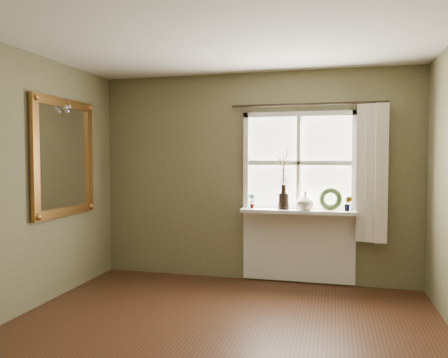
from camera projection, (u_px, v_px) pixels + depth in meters
floor at (203, 358)px, 3.36m from camera, size 4.50×4.50×0.00m
ceiling at (202, 15)px, 3.23m from camera, size 4.50×4.50×0.00m
wall_back at (255, 177)px, 5.52m from camera, size 4.00×0.10×2.60m
window_frame at (299, 163)px, 5.31m from camera, size 1.36×0.06×1.24m
window_sill at (298, 211)px, 5.23m from camera, size 1.36×0.26×0.04m
window_apron at (298, 246)px, 5.36m from camera, size 1.36×0.04×0.88m
dark_jug at (284, 201)px, 5.27m from camera, size 0.17×0.17×0.20m
cream_vase at (305, 201)px, 5.20m from camera, size 0.24×0.24×0.22m
wreath at (330, 201)px, 5.17m from camera, size 0.29×0.17×0.28m
potted_plant_left at (252, 201)px, 5.36m from camera, size 0.11×0.08×0.18m
potted_plant_right at (348, 204)px, 5.09m from camera, size 0.12×0.10×0.17m
curtain at (372, 173)px, 5.02m from camera, size 0.36×0.12×1.59m
curtain_rod at (307, 104)px, 5.19m from camera, size 1.84×0.03×0.03m
gilt_mirror at (64, 157)px, 4.88m from camera, size 0.10×1.10×1.31m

